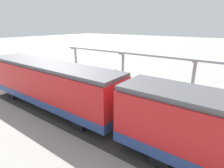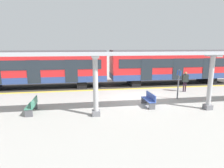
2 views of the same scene
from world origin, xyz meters
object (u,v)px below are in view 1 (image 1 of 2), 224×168
bench_mid_platform (147,90)px  canopy_pillar_second (193,80)px  trash_bin (65,70)px  platform_info_sign (115,79)px  canopy_pillar_fourth (76,61)px  passenger_waiting_near_edge (87,83)px  canopy_pillar_third (123,69)px  bench_near_end (90,77)px  train_far_carriage (48,84)px

bench_mid_platform → canopy_pillar_second: bearing=-71.7°
trash_bin → platform_info_sign: size_ratio=0.45×
canopy_pillar_fourth → passenger_waiting_near_edge: canopy_pillar_fourth is taller
canopy_pillar_second → platform_info_sign: size_ratio=1.53×
canopy_pillar_second → bench_mid_platform: bearing=108.3°
canopy_pillar_fourth → passenger_waiting_near_edge: bearing=-126.0°
canopy_pillar_third → platform_info_sign: (-2.43, -0.73, -0.38)m
canopy_pillar_third → bench_near_end: canopy_pillar_third is taller
train_far_carriage → canopy_pillar_fourth: (7.99, 5.59, -0.12)m
canopy_pillar_third → canopy_pillar_fourth: same height
canopy_pillar_fourth → platform_info_sign: (-2.43, -7.82, -0.38)m
canopy_pillar_second → platform_info_sign: (-2.43, 6.20, -0.38)m
canopy_pillar_second → canopy_pillar_third: (0.00, 6.94, 0.00)m
bench_near_end → bench_mid_platform: 7.01m
platform_info_sign → canopy_pillar_second: bearing=-68.6°
trash_bin → canopy_pillar_third: bearing=-84.5°
bench_mid_platform → train_far_carriage: bearing=144.3°
bench_near_end → bench_mid_platform: same height
bench_near_end → passenger_waiting_near_edge: size_ratio=0.87×
passenger_waiting_near_edge → canopy_pillar_second: bearing=-60.7°
passenger_waiting_near_edge → bench_near_end: bearing=39.7°
bench_near_end → platform_info_sign: 4.59m
canopy_pillar_second → passenger_waiting_near_edge: size_ratio=1.96×
canopy_pillar_third → bench_mid_platform: size_ratio=2.22×
bench_mid_platform → trash_bin: (0.36, 11.87, 0.05)m
bench_near_end → platform_info_sign: bearing=-105.1°
bench_near_end → bench_mid_platform: bearing=-89.3°
bench_near_end → trash_bin: bearing=84.8°
train_far_carriage → canopy_pillar_fourth: train_far_carriage is taller
train_far_carriage → trash_bin: (7.18, 6.97, -1.33)m
bench_mid_platform → trash_bin: bearing=88.3°
canopy_pillar_fourth → platform_info_sign: canopy_pillar_fourth is taller
canopy_pillar_third → passenger_waiting_near_edge: 4.59m
train_far_carriage → canopy_pillar_third: size_ratio=3.76×
passenger_waiting_near_edge → canopy_pillar_third: bearing=-12.4°
platform_info_sign → passenger_waiting_near_edge: 2.65m
canopy_pillar_third → platform_info_sign: size_ratio=1.53×
train_far_carriage → canopy_pillar_third: bearing=-10.6°
canopy_pillar_second → passenger_waiting_near_edge: 9.09m
platform_info_sign → canopy_pillar_fourth: bearing=72.8°
canopy_pillar_fourth → canopy_pillar_second: bearing=-90.0°
canopy_pillar_fourth → passenger_waiting_near_edge: size_ratio=1.96×
train_far_carriage → trash_bin: bearing=44.2°
canopy_pillar_fourth → trash_bin: (-0.81, 1.39, -1.22)m
canopy_pillar_fourth → canopy_pillar_third: bearing=-90.0°
train_far_carriage → canopy_pillar_fourth: size_ratio=3.76×
canopy_pillar_fourth → trash_bin: 2.01m
bench_mid_platform → canopy_pillar_fourth: bearing=83.6°
bench_near_end → trash_bin: (0.44, 4.86, 0.05)m
canopy_pillar_fourth → bench_mid_platform: bearing=-96.4°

